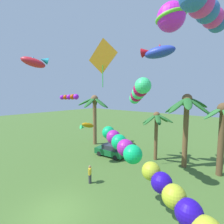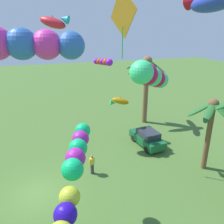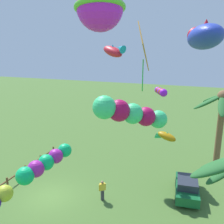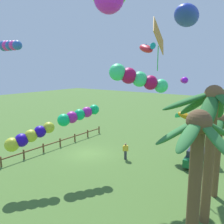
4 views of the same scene
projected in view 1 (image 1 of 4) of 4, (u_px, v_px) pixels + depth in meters
name	position (u px, v px, depth m)	size (l,w,h in m)	color
ground_plane	(55.00, 214.00, 10.54)	(120.00, 120.00, 0.00)	#476B2D
palm_tree_0	(157.00, 123.00, 18.91)	(3.71, 3.57, 5.72)	brown
palm_tree_1	(95.00, 108.00, 24.86)	(4.76, 4.75, 7.62)	brown
palm_tree_2	(223.00, 124.00, 15.07)	(3.63, 3.48, 6.94)	brown
palm_tree_3	(187.00, 111.00, 16.84)	(4.67, 5.25, 7.76)	brown
parked_car_0	(111.00, 150.00, 20.38)	(4.05, 2.08, 1.51)	#145B2D
spectator_0	(90.00, 174.00, 14.11)	(0.42, 0.45, 1.59)	#38383D
kite_tube_0	(121.00, 143.00, 9.44)	(3.46, 1.91, 1.50)	#0DC468
kite_tube_1	(70.00, 97.00, 20.00)	(2.37, 1.42, 0.71)	#9C18DE
kite_tube_2	(178.00, 200.00, 6.15)	(3.40, 1.96, 1.82)	#B8C72C
kite_fish_3	(87.00, 125.00, 19.73)	(1.18, 1.99, 0.98)	#B67F0B
kite_ball_4	(171.00, 17.00, 10.95)	(2.76, 2.76, 1.88)	#D722D1
kite_tube_5	(139.00, 92.00, 13.59)	(3.35, 3.54, 2.14)	#3BE47E
kite_tube_6	(206.00, 10.00, 4.71)	(0.92, 2.64, 0.74)	#2C5FB4
kite_fish_7	(35.00, 62.00, 16.09)	(2.18, 2.79, 1.43)	red
kite_diamond_8	(103.00, 57.00, 15.58)	(3.20, 0.68, 4.46)	orange
kite_fish_9	(158.00, 52.00, 15.82)	(3.53, 2.16, 1.48)	#273DB5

